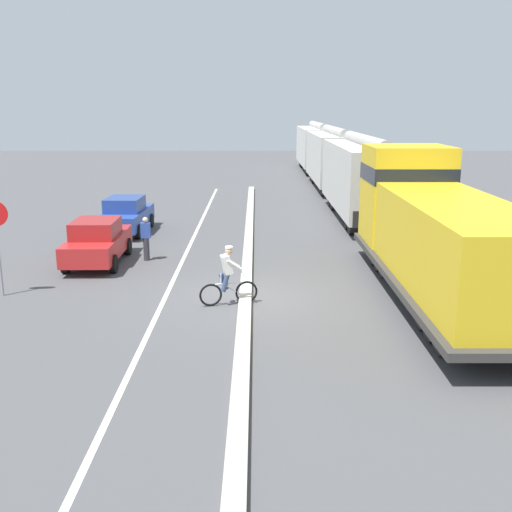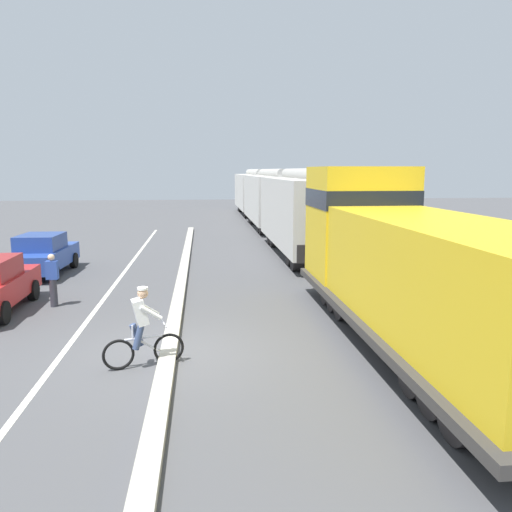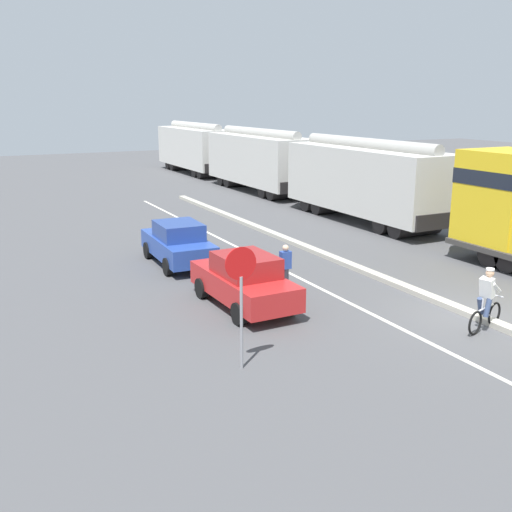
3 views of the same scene
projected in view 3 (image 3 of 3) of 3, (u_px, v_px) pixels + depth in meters
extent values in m
plane|color=#4C4C4F|center=(478.00, 319.00, 16.87)|extent=(120.00, 120.00, 0.00)
cube|color=#B2AD9E|center=(352.00, 266.00, 22.02)|extent=(0.36, 36.00, 0.16)
cube|color=silver|center=(296.00, 276.00, 20.98)|extent=(0.14, 36.00, 0.01)
cube|color=gold|center=(507.00, 198.00, 22.33)|extent=(2.80, 2.80, 3.50)
cube|color=black|center=(510.00, 177.00, 22.13)|extent=(2.83, 2.83, 0.56)
cylinder|color=black|center=(511.00, 251.00, 22.47)|extent=(2.40, 1.00, 1.00)
cube|color=beige|center=(366.00, 179.00, 29.81)|extent=(2.90, 10.40, 3.10)
cylinder|color=#A4A29B|center=(367.00, 144.00, 29.37)|extent=(0.60, 9.88, 0.60)
cube|color=black|center=(309.00, 189.00, 34.64)|extent=(2.61, 0.10, 0.70)
cube|color=black|center=(440.00, 221.00, 25.59)|extent=(2.61, 0.10, 0.70)
cylinder|color=black|center=(323.00, 202.00, 33.49)|extent=(2.46, 0.90, 0.90)
cylinder|color=black|center=(334.00, 205.00, 32.54)|extent=(2.46, 0.90, 0.90)
cylinder|color=black|center=(399.00, 222.00, 27.94)|extent=(2.46, 0.90, 0.90)
cylinder|color=black|center=(415.00, 226.00, 26.99)|extent=(2.46, 0.90, 0.90)
cube|color=beige|center=(259.00, 159.00, 39.80)|extent=(2.90, 10.40, 3.10)
cylinder|color=#A8A69F|center=(259.00, 133.00, 39.36)|extent=(0.60, 9.88, 0.60)
cube|color=black|center=(227.00, 169.00, 44.63)|extent=(2.61, 0.10, 0.70)
cube|color=black|center=(299.00, 187.00, 35.58)|extent=(2.61, 0.10, 0.70)
cylinder|color=black|center=(235.00, 178.00, 43.48)|extent=(2.46, 0.90, 0.90)
cylinder|color=black|center=(242.00, 180.00, 42.53)|extent=(2.46, 0.90, 0.90)
cylinder|color=black|center=(278.00, 190.00, 37.93)|extent=(2.46, 0.90, 0.90)
cylinder|color=black|center=(287.00, 192.00, 36.98)|extent=(2.46, 0.90, 0.90)
cube|color=silver|center=(195.00, 147.00, 49.79)|extent=(2.90, 10.40, 3.10)
cylinder|color=#ADABA4|center=(194.00, 126.00, 49.35)|extent=(0.60, 9.88, 0.60)
cube|color=black|center=(174.00, 157.00, 54.62)|extent=(2.61, 0.10, 0.70)
cube|color=black|center=(221.00, 168.00, 45.57)|extent=(2.61, 0.10, 0.70)
cylinder|color=black|center=(180.00, 164.00, 53.47)|extent=(2.46, 0.90, 0.90)
cylinder|color=black|center=(184.00, 165.00, 52.52)|extent=(2.46, 0.90, 0.90)
cylinder|color=black|center=(208.00, 171.00, 47.92)|extent=(2.46, 0.90, 0.90)
cylinder|color=black|center=(213.00, 172.00, 46.97)|extent=(2.46, 0.90, 0.90)
cube|color=red|center=(244.00, 285.00, 17.77)|extent=(1.77, 4.23, 0.70)
cube|color=maroon|center=(246.00, 265.00, 17.48)|extent=(1.53, 1.93, 0.60)
cube|color=#1E232D|center=(231.00, 259.00, 18.34)|extent=(1.43, 0.14, 0.51)
cylinder|color=black|center=(202.00, 288.00, 18.60)|extent=(0.23, 0.64, 0.64)
cylinder|color=black|center=(248.00, 281.00, 19.34)|extent=(0.23, 0.64, 0.64)
cylinder|color=black|center=(239.00, 314.00, 16.38)|extent=(0.23, 0.64, 0.64)
cylinder|color=black|center=(289.00, 305.00, 17.12)|extent=(0.23, 0.64, 0.64)
cube|color=#28479E|center=(178.00, 247.00, 22.37)|extent=(1.84, 4.25, 0.70)
cube|color=navy|center=(179.00, 230.00, 22.07)|extent=(1.56, 1.95, 0.60)
cube|color=#1E232D|center=(171.00, 227.00, 22.96)|extent=(1.43, 0.17, 0.51)
cylinder|color=black|center=(148.00, 250.00, 23.26)|extent=(0.24, 0.65, 0.64)
cylinder|color=black|center=(187.00, 246.00, 23.93)|extent=(0.24, 0.65, 0.64)
cylinder|color=black|center=(168.00, 267.00, 20.98)|extent=(0.24, 0.65, 0.64)
cylinder|color=black|center=(211.00, 262.00, 21.65)|extent=(0.24, 0.65, 0.64)
torus|color=black|center=(494.00, 314.00, 16.36)|extent=(0.65, 0.23, 0.66)
torus|color=black|center=(475.00, 323.00, 15.67)|extent=(0.65, 0.23, 0.66)
cylinder|color=silver|center=(486.00, 308.00, 15.94)|extent=(0.77, 0.26, 0.05)
cylinder|color=silver|center=(487.00, 313.00, 16.05)|extent=(0.48, 0.18, 0.36)
cylinder|color=silver|center=(483.00, 304.00, 15.76)|extent=(0.04, 0.04, 0.30)
cylinder|color=silver|center=(495.00, 295.00, 16.17)|extent=(0.16, 0.47, 0.04)
cylinder|color=#38476B|center=(480.00, 306.00, 15.92)|extent=(0.33, 0.22, 0.52)
cylinder|color=#38476B|center=(488.00, 308.00, 15.78)|extent=(0.29, 0.21, 0.52)
cube|color=white|center=(487.00, 288.00, 15.76)|extent=(0.41, 0.41, 0.57)
sphere|color=tan|center=(490.00, 273.00, 15.71)|extent=(0.22, 0.22, 0.22)
cylinder|color=white|center=(490.00, 269.00, 15.68)|extent=(0.22, 0.22, 0.05)
cylinder|color=white|center=(485.00, 285.00, 16.01)|extent=(0.47, 0.21, 0.36)
cylinder|color=white|center=(497.00, 287.00, 15.78)|extent=(0.47, 0.21, 0.36)
cylinder|color=gray|center=(241.00, 323.00, 13.53)|extent=(0.07, 0.07, 2.20)
cylinder|color=red|center=(241.00, 264.00, 13.19)|extent=(0.76, 0.03, 0.76)
cylinder|color=white|center=(240.00, 263.00, 13.20)|extent=(0.48, 0.02, 0.48)
cylinder|color=#33333D|center=(285.00, 281.00, 18.93)|extent=(0.22, 0.22, 0.85)
cube|color=#2D4CA5|center=(285.00, 260.00, 18.75)|extent=(0.34, 0.22, 0.56)
sphere|color=beige|center=(286.00, 248.00, 18.66)|extent=(0.20, 0.20, 0.20)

